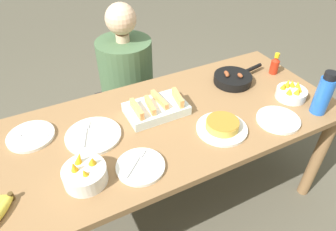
% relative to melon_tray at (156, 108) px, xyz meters
% --- Properties ---
extents(ground_plane, '(14.00, 14.00, 0.00)m').
position_rel_melon_tray_xyz_m(ground_plane, '(0.03, -0.08, -0.75)').
color(ground_plane, '#565142').
extents(dining_table, '(1.86, 0.80, 0.71)m').
position_rel_melon_tray_xyz_m(dining_table, '(0.03, -0.08, -0.12)').
color(dining_table, olive).
rests_on(dining_table, ground_plane).
extents(melon_tray, '(0.32, 0.20, 0.10)m').
position_rel_melon_tray_xyz_m(melon_tray, '(0.00, 0.00, 0.00)').
color(melon_tray, silver).
rests_on(melon_tray, dining_table).
extents(skillet, '(0.37, 0.23, 0.08)m').
position_rel_melon_tray_xyz_m(skillet, '(0.54, 0.06, -0.00)').
color(skillet, black).
rests_on(skillet, dining_table).
extents(frittata_plate_center, '(0.25, 0.25, 0.06)m').
position_rel_melon_tray_xyz_m(frittata_plate_center, '(0.23, -0.27, -0.01)').
color(frittata_plate_center, silver).
rests_on(frittata_plate_center, dining_table).
extents(empty_plate_near_front, '(0.22, 0.22, 0.02)m').
position_rel_melon_tray_xyz_m(empty_plate_near_front, '(-0.62, 0.10, -0.02)').
color(empty_plate_near_front, silver).
rests_on(empty_plate_near_front, dining_table).
extents(empty_plate_far_left, '(0.27, 0.27, 0.02)m').
position_rel_melon_tray_xyz_m(empty_plate_far_left, '(-0.35, -0.03, -0.02)').
color(empty_plate_far_left, silver).
rests_on(empty_plate_far_left, dining_table).
extents(empty_plate_far_right, '(0.22, 0.22, 0.02)m').
position_rel_melon_tray_xyz_m(empty_plate_far_right, '(0.53, -0.35, -0.02)').
color(empty_plate_far_right, silver).
rests_on(empty_plate_far_right, dining_table).
extents(empty_plate_mid_edge, '(0.21, 0.21, 0.02)m').
position_rel_melon_tray_xyz_m(empty_plate_mid_edge, '(-0.23, -0.32, -0.02)').
color(empty_plate_mid_edge, silver).
rests_on(empty_plate_mid_edge, dining_table).
extents(fruit_bowl_mango, '(0.17, 0.17, 0.10)m').
position_rel_melon_tray_xyz_m(fruit_bowl_mango, '(0.74, -0.22, 0.00)').
color(fruit_bowl_mango, silver).
rests_on(fruit_bowl_mango, dining_table).
extents(fruit_bowl_citrus, '(0.18, 0.18, 0.13)m').
position_rel_melon_tray_xyz_m(fruit_bowl_citrus, '(-0.45, -0.28, 0.01)').
color(fruit_bowl_citrus, silver).
rests_on(fruit_bowl_citrus, dining_table).
extents(water_bottle, '(0.08, 0.08, 0.24)m').
position_rel_melon_tray_xyz_m(water_bottle, '(0.77, -0.38, 0.08)').
color(water_bottle, blue).
rests_on(water_bottle, dining_table).
extents(hot_sauce_bottle, '(0.05, 0.05, 0.14)m').
position_rel_melon_tray_xyz_m(hot_sauce_bottle, '(0.84, 0.03, 0.03)').
color(hot_sauce_bottle, '#B72814').
rests_on(hot_sauce_bottle, dining_table).
extents(person_figure, '(0.41, 0.41, 1.11)m').
position_rel_melon_tray_xyz_m(person_figure, '(0.05, 0.61, -0.30)').
color(person_figure, black).
rests_on(person_figure, ground_plane).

